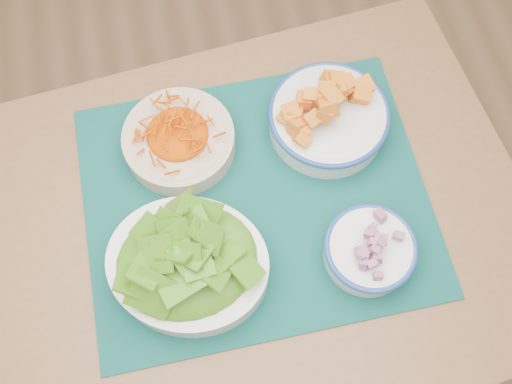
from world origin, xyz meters
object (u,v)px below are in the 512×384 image
placemat (256,199)px  onion_bowl (370,249)px  squash_bowl (329,113)px  table (217,251)px  carrot_bowl (178,138)px  lettuce_bowl (187,261)px

placemat → onion_bowl: bearing=-41.2°
squash_bowl → table: bearing=-147.0°
carrot_bowl → squash_bowl: (0.27, -0.02, 0.02)m
lettuce_bowl → table: bearing=72.2°
lettuce_bowl → onion_bowl: size_ratio=1.86×
carrot_bowl → lettuce_bowl: lettuce_bowl is taller
carrot_bowl → squash_bowl: 0.27m
table → carrot_bowl: size_ratio=4.51×
squash_bowl → lettuce_bowl: (-0.29, -0.22, 0.00)m
placemat → squash_bowl: squash_bowl is taller
placemat → carrot_bowl: 0.17m
lettuce_bowl → placemat: bearing=59.7°
carrot_bowl → squash_bowl: bearing=-3.4°
lettuce_bowl → onion_bowl: 0.30m
table → lettuce_bowl: 0.19m
placemat → carrot_bowl: (-0.11, 0.13, 0.04)m
placemat → lettuce_bowl: (-0.13, -0.10, 0.06)m
onion_bowl → carrot_bowl: bearing=135.4°
table → carrot_bowl: (-0.03, 0.17, 0.15)m
carrot_bowl → onion_bowl: 0.38m
onion_bowl → placemat: bearing=138.7°
onion_bowl → table: bearing=158.9°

